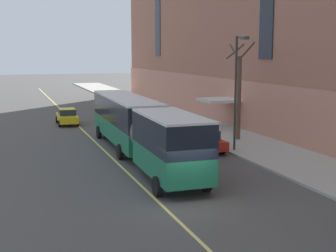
{
  "coord_description": "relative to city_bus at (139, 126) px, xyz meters",
  "views": [
    {
      "loc": [
        -8.01,
        -19.41,
        6.96
      ],
      "look_at": [
        2.81,
        11.03,
        1.8
      ],
      "focal_mm": 50.0,
      "sensor_mm": 36.0,
      "label": 1
    }
  ],
  "objects": [
    {
      "name": "taxi_cab",
      "position": [
        -2.56,
        16.05,
        -1.38
      ],
      "size": [
        1.98,
        4.37,
        1.56
      ],
      "color": "yellow",
      "rests_on": "ground"
    },
    {
      "name": "street_lamp",
      "position": [
        6.81,
        -0.67,
        2.71
      ],
      "size": [
        0.36,
        1.48,
        7.83
      ],
      "color": "#2D2D30",
      "rests_on": "sidewalk"
    },
    {
      "name": "lane_centerline",
      "position": [
        -1.7,
        -6.73,
        -2.15
      ],
      "size": [
        0.16,
        140.0,
        0.01
      ],
      "primitive_type": "cube",
      "color": "#E0D66B",
      "rests_on": "ground"
    },
    {
      "name": "parked_car_navy_4",
      "position": [
        5.01,
        15.49,
        -1.38
      ],
      "size": [
        1.95,
        4.33,
        1.56
      ],
      "color": "navy",
      "rests_on": "ground"
    },
    {
      "name": "sidewalk",
      "position": [
        9.02,
        -6.73,
        -2.08
      ],
      "size": [
        5.62,
        160.0,
        0.15
      ],
      "primitive_type": "cube",
      "color": "#ADA89E",
      "rests_on": "ground"
    },
    {
      "name": "ground_plane",
      "position": [
        -0.31,
        -9.73,
        -2.16
      ],
      "size": [
        260.0,
        260.0,
        0.0
      ],
      "primitive_type": "plane",
      "color": "#4C4947"
    },
    {
      "name": "parked_car_black_0",
      "position": [
        5.08,
        8.68,
        -1.38
      ],
      "size": [
        1.94,
        4.48,
        1.56
      ],
      "color": "black",
      "rests_on": "ground"
    },
    {
      "name": "city_bus",
      "position": [
        0.0,
        0.0,
        0.0
      ],
      "size": [
        3.24,
        19.61,
        3.74
      ],
      "color": "#1E704C",
      "rests_on": "ground"
    },
    {
      "name": "street_tree_far_uptown",
      "position": [
        8.95,
        3.04,
        1.74
      ],
      "size": [
        1.82,
        1.64,
        7.55
      ],
      "color": "brown",
      "rests_on": "sidewalk"
    },
    {
      "name": "parked_car_champagne_5",
      "position": [
        4.89,
        23.82,
        -1.38
      ],
      "size": [
        1.97,
        4.34,
        1.56
      ],
      "color": "#BCAD89",
      "rests_on": "ground"
    },
    {
      "name": "parked_car_red_3",
      "position": [
        4.9,
        0.62,
        -1.37
      ],
      "size": [
        2.0,
        4.75,
        1.56
      ],
      "color": "#B21E19",
      "rests_on": "ground"
    }
  ]
}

